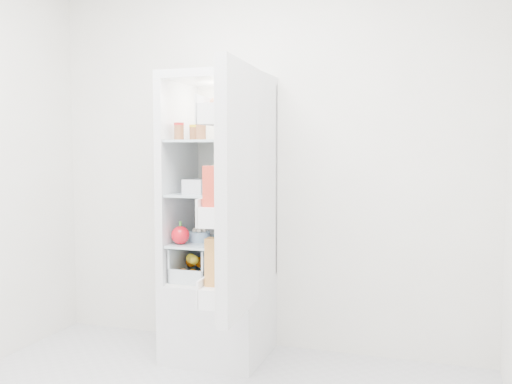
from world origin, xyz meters
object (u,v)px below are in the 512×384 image
(red_cabbage, at_px, (231,232))
(fridge_door, at_px, (234,195))
(mushroom_bowl, at_px, (200,237))
(refrigerator, at_px, (222,253))

(red_cabbage, distance_m, fridge_door, 0.59)
(red_cabbage, xyz_separation_m, fridge_door, (0.20, -0.49, 0.27))
(mushroom_bowl, bearing_deg, refrigerator, 41.30)
(fridge_door, bearing_deg, mushroom_bowl, 34.92)
(refrigerator, relative_size, mushroom_bowl, 13.64)
(mushroom_bowl, relative_size, fridge_door, 0.10)
(mushroom_bowl, height_order, fridge_door, fridge_door)
(mushroom_bowl, distance_m, fridge_door, 0.76)
(mushroom_bowl, xyz_separation_m, fridge_door, (0.43, -0.54, 0.31))
(refrigerator, bearing_deg, fridge_door, -63.29)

